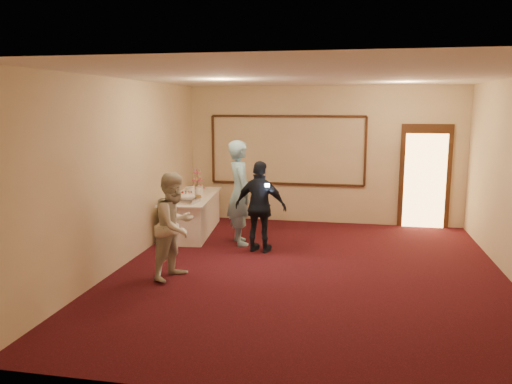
% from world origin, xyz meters
% --- Properties ---
extents(floor, '(7.00, 7.00, 0.00)m').
position_xyz_m(floor, '(0.00, 0.00, 0.00)').
color(floor, black).
rests_on(floor, ground).
extents(room_walls, '(6.04, 7.04, 3.02)m').
position_xyz_m(room_walls, '(0.00, 0.00, 2.03)').
color(room_walls, beige).
rests_on(room_walls, floor).
extents(wall_molding, '(3.45, 0.04, 1.55)m').
position_xyz_m(wall_molding, '(-0.80, 3.47, 1.60)').
color(wall_molding, '#361910').
rests_on(wall_molding, room_walls).
extents(doorway, '(1.05, 0.07, 2.20)m').
position_xyz_m(doorway, '(2.15, 3.45, 1.08)').
color(doorway, '#361910').
rests_on(doorway, floor).
extents(buffet_table, '(1.11, 2.34, 0.77)m').
position_xyz_m(buffet_table, '(-2.56, 2.05, 0.39)').
color(buffet_table, white).
rests_on(buffet_table, floor).
extents(pavlova_tray, '(0.42, 0.58, 0.20)m').
position_xyz_m(pavlova_tray, '(-2.42, 1.32, 0.86)').
color(pavlova_tray, '#ACAFB3').
rests_on(pavlova_tray, buffet_table).
extents(cupcake_stand, '(0.33, 0.33, 0.48)m').
position_xyz_m(cupcake_stand, '(-2.73, 2.96, 0.94)').
color(cupcake_stand, '#E65885').
rests_on(cupcake_stand, buffet_table).
extents(plate_stack_a, '(0.19, 0.19, 0.16)m').
position_xyz_m(plate_stack_a, '(-2.63, 2.18, 0.85)').
color(plate_stack_a, white).
rests_on(plate_stack_a, buffet_table).
extents(plate_stack_b, '(0.17, 0.17, 0.14)m').
position_xyz_m(plate_stack_b, '(-2.48, 2.31, 0.84)').
color(plate_stack_b, white).
rests_on(plate_stack_b, buffet_table).
extents(tart, '(0.27, 0.27, 0.05)m').
position_xyz_m(tart, '(-2.41, 1.81, 0.80)').
color(tart, white).
rests_on(tart, buffet_table).
extents(man, '(0.73, 0.84, 1.95)m').
position_xyz_m(man, '(-1.42, 1.43, 0.98)').
color(man, '#82BCDB').
rests_on(man, floor).
extents(woman, '(0.82, 0.93, 1.61)m').
position_xyz_m(woman, '(-1.95, -0.60, 0.80)').
color(woman, beige).
rests_on(woman, floor).
extents(guest, '(1.01, 0.56, 1.63)m').
position_xyz_m(guest, '(-0.94, 0.99, 0.81)').
color(guest, black).
rests_on(guest, floor).
extents(camera_flash, '(0.07, 0.05, 0.05)m').
position_xyz_m(camera_flash, '(-0.79, 0.78, 1.24)').
color(camera_flash, white).
rests_on(camera_flash, guest).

